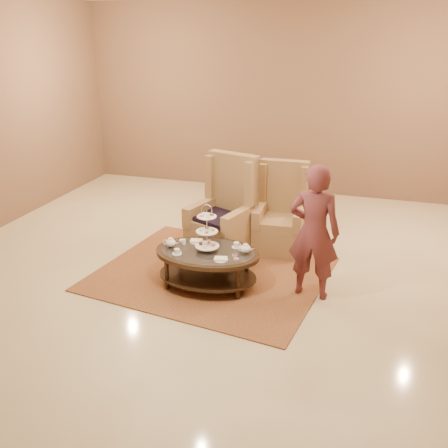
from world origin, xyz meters
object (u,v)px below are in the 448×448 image
(armchair_right, at_px, (281,221))
(person, at_px, (314,232))
(tea_table, at_px, (207,257))
(armchair_left, at_px, (225,221))

(armchair_right, height_order, person, person)
(tea_table, distance_m, person, 1.32)
(tea_table, xyz_separation_m, person, (1.25, 0.16, 0.42))
(tea_table, bearing_deg, armchair_right, 64.62)
(tea_table, height_order, armchair_left, armchair_left)
(tea_table, xyz_separation_m, armchair_left, (-0.09, 1.02, 0.08))
(person, bearing_deg, armchair_left, -29.78)
(armchair_right, bearing_deg, armchair_left, -153.38)
(tea_table, xyz_separation_m, armchair_right, (0.63, 1.41, 0.03))
(armchair_left, xyz_separation_m, armchair_right, (0.72, 0.39, -0.05))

